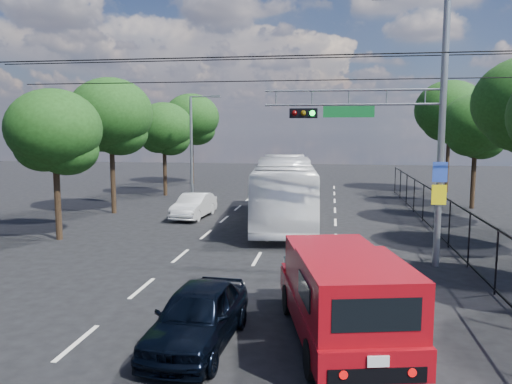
% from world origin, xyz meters
% --- Properties ---
extents(ground, '(120.00, 120.00, 0.00)m').
position_xyz_m(ground, '(0.00, 0.00, 0.00)').
color(ground, black).
rests_on(ground, ground).
extents(lane_markings, '(6.12, 38.00, 0.01)m').
position_xyz_m(lane_markings, '(-0.00, 14.00, 0.01)').
color(lane_markings, beige).
rests_on(lane_markings, ground).
extents(signal_mast, '(6.43, 0.39, 9.50)m').
position_xyz_m(signal_mast, '(5.28, 7.99, 5.24)').
color(signal_mast, slate).
rests_on(signal_mast, ground).
extents(streetlight_left, '(2.09, 0.22, 7.08)m').
position_xyz_m(streetlight_left, '(-6.33, 22.00, 3.94)').
color(streetlight_left, slate).
rests_on(streetlight_left, ground).
extents(utility_wires, '(22.00, 5.04, 0.74)m').
position_xyz_m(utility_wires, '(0.00, 8.83, 7.23)').
color(utility_wires, black).
rests_on(utility_wires, ground).
extents(fence_right, '(0.06, 34.03, 2.00)m').
position_xyz_m(fence_right, '(7.60, 12.17, 1.03)').
color(fence_right, black).
rests_on(fence_right, ground).
extents(tree_right_d, '(4.32, 4.32, 7.02)m').
position_xyz_m(tree_right_d, '(11.42, 22.02, 4.85)').
color(tree_right_d, black).
rests_on(tree_right_d, ground).
extents(tree_right_e, '(5.28, 5.28, 8.58)m').
position_xyz_m(tree_right_e, '(11.62, 30.02, 5.94)').
color(tree_right_e, black).
rests_on(tree_right_e, ground).
extents(tree_left_b, '(4.08, 4.08, 6.63)m').
position_xyz_m(tree_left_b, '(-9.18, 10.02, 4.58)').
color(tree_left_b, black).
rests_on(tree_left_b, ground).
extents(tree_left_c, '(4.80, 4.80, 7.80)m').
position_xyz_m(tree_left_c, '(-9.78, 17.02, 5.40)').
color(tree_left_c, black).
rests_on(tree_left_c, ground).
extents(tree_left_d, '(4.20, 4.20, 6.83)m').
position_xyz_m(tree_left_d, '(-9.38, 25.02, 4.72)').
color(tree_left_d, black).
rests_on(tree_left_d, ground).
extents(tree_left_e, '(4.92, 4.92, 7.99)m').
position_xyz_m(tree_left_e, '(-9.58, 33.02, 5.53)').
color(tree_left_e, black).
rests_on(tree_left_e, ground).
extents(red_pickup, '(3.29, 6.15, 2.18)m').
position_xyz_m(red_pickup, '(3.01, 0.96, 1.16)').
color(red_pickup, black).
rests_on(red_pickup, ground).
extents(navy_hatchback, '(1.90, 4.20, 1.40)m').
position_xyz_m(navy_hatchback, '(-0.20, 0.29, 0.70)').
color(navy_hatchback, black).
rests_on(navy_hatchback, ground).
extents(white_bus, '(4.00, 12.57, 3.44)m').
position_xyz_m(white_bus, '(0.31, 15.65, 1.72)').
color(white_bus, white).
rests_on(white_bus, ground).
extents(white_van, '(1.72, 4.16, 1.34)m').
position_xyz_m(white_van, '(-4.76, 16.24, 0.67)').
color(white_van, silver).
rests_on(white_van, ground).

